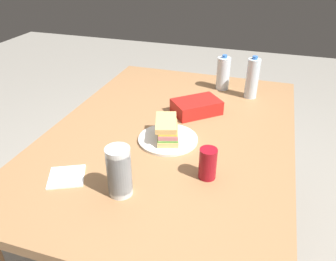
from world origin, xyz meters
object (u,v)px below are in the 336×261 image
object	(u,v)px
soda_can_red	(208,163)
water_bottle_tall	(252,78)
chip_bag	(196,107)
plastic_cup_stack	(119,171)
sandwich	(168,130)
paper_plate	(168,139)
water_bottle_spare	(223,73)
dining_table	(171,147)

from	to	relation	value
soda_can_red	water_bottle_tall	xyz separation A→B (m)	(0.78, -0.08, 0.05)
chip_bag	plastic_cup_stack	bearing A→B (deg)	-140.37
sandwich	paper_plate	bearing A→B (deg)	-135.98
chip_bag	paper_plate	bearing A→B (deg)	-142.14
chip_bag	water_bottle_spare	world-z (taller)	water_bottle_spare
water_bottle_spare	chip_bag	bearing A→B (deg)	168.59
soda_can_red	chip_bag	distance (m)	0.53
water_bottle_tall	plastic_cup_stack	distance (m)	1.02
dining_table	water_bottle_tall	bearing A→B (deg)	-31.90
sandwich	water_bottle_tall	world-z (taller)	water_bottle_tall
paper_plate	soda_can_red	distance (m)	0.30
dining_table	plastic_cup_stack	distance (m)	0.50
water_bottle_tall	soda_can_red	bearing A→B (deg)	174.13
water_bottle_tall	dining_table	bearing A→B (deg)	148.10
soda_can_red	chip_bag	xyz separation A→B (m)	(0.50, 0.16, -0.03)
paper_plate	soda_can_red	size ratio (longest dim) A/B	2.15
paper_plate	plastic_cup_stack	world-z (taller)	plastic_cup_stack
paper_plate	water_bottle_spare	bearing A→B (deg)	-11.12
water_bottle_spare	soda_can_red	bearing A→B (deg)	-174.02
water_bottle_tall	water_bottle_spare	distance (m)	0.18
water_bottle_tall	paper_plate	bearing A→B (deg)	152.83
sandwich	chip_bag	world-z (taller)	sandwich
paper_plate	plastic_cup_stack	bearing A→B (deg)	172.38
chip_bag	water_bottle_spare	bearing A→B (deg)	37.22
water_bottle_spare	paper_plate	bearing A→B (deg)	168.88
plastic_cup_stack	water_bottle_spare	xyz separation A→B (m)	(1.03, -0.18, 0.00)
water_bottle_tall	plastic_cup_stack	bearing A→B (deg)	160.07
dining_table	paper_plate	size ratio (longest dim) A/B	5.90
chip_bag	water_bottle_tall	size ratio (longest dim) A/B	0.98
soda_can_red	paper_plate	bearing A→B (deg)	47.00
dining_table	soda_can_red	bearing A→B (deg)	-141.25
dining_table	water_bottle_spare	xyz separation A→B (m)	(0.57, -0.14, 0.18)
water_bottle_tall	water_bottle_spare	size ratio (longest dim) A/B	1.15
dining_table	water_bottle_spare	bearing A→B (deg)	-13.81
dining_table	paper_plate	bearing A→B (deg)	-171.93
chip_bag	water_bottle_spare	xyz separation A→B (m)	(0.35, -0.07, 0.06)
soda_can_red	water_bottle_tall	size ratio (longest dim) A/B	0.52
chip_bag	water_bottle_spare	distance (m)	0.37
paper_plate	chip_bag	size ratio (longest dim) A/B	1.14
dining_table	soda_can_red	xyz separation A→B (m)	(-0.29, -0.23, 0.15)
paper_plate	water_bottle_spare	size ratio (longest dim) A/B	1.29
paper_plate	water_bottle_spare	world-z (taller)	water_bottle_spare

